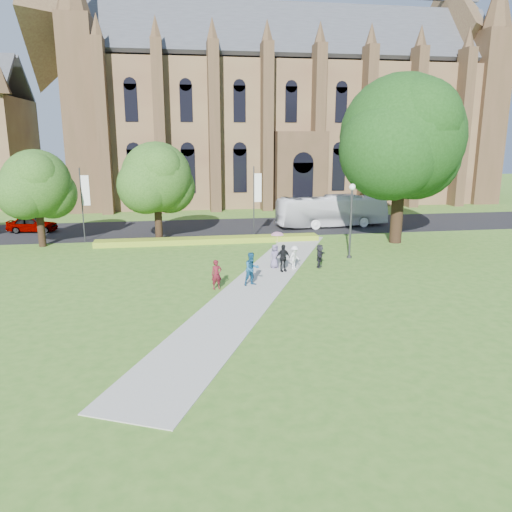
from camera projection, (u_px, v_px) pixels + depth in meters
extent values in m
plane|color=#3B6D20|center=(261.00, 290.00, 28.07)|extent=(160.00, 160.00, 0.00)
cube|color=black|center=(225.00, 227.00, 47.26)|extent=(160.00, 10.00, 0.02)
cube|color=#B2B2A8|center=(258.00, 284.00, 29.02)|extent=(15.58, 28.54, 0.04)
cube|color=gold|center=(209.00, 240.00, 40.38)|extent=(18.00, 1.40, 0.45)
cube|color=olive|center=(284.00, 136.00, 66.04)|extent=(52.00, 16.00, 17.00)
cube|color=brown|center=(81.00, 117.00, 55.05)|extent=(3.50, 3.50, 21.00)
cube|color=brown|center=(487.00, 119.00, 62.65)|extent=(3.50, 3.50, 21.00)
cube|color=brown|center=(300.00, 171.00, 58.33)|extent=(6.00, 2.50, 9.00)
cylinder|color=#38383D|center=(351.00, 225.00, 34.91)|extent=(0.14, 0.14, 4.80)
sphere|color=white|center=(352.00, 187.00, 34.30)|extent=(0.44, 0.44, 0.44)
cylinder|color=#38383D|center=(349.00, 257.00, 35.45)|extent=(0.36, 0.36, 0.15)
cylinder|color=#332114|center=(398.00, 202.00, 39.88)|extent=(0.96, 0.96, 6.60)
sphere|color=#13330E|center=(402.00, 137.00, 38.69)|extent=(9.60, 9.60, 9.60)
cylinder|color=#332114|center=(40.00, 222.00, 38.73)|extent=(0.56, 0.56, 3.85)
sphere|color=#1F4514|center=(37.00, 184.00, 38.04)|extent=(5.20, 5.20, 5.20)
cylinder|color=#332114|center=(158.00, 217.00, 40.57)|extent=(0.60, 0.60, 4.12)
sphere|color=#1F4514|center=(156.00, 177.00, 39.83)|extent=(5.60, 5.60, 5.60)
cylinder|color=#38383D|center=(254.00, 202.00, 42.27)|extent=(0.10, 0.10, 6.00)
cube|color=white|center=(258.00, 188.00, 42.04)|extent=(0.60, 0.02, 2.40)
cylinder|color=#38383D|center=(82.00, 206.00, 40.10)|extent=(0.10, 0.10, 6.00)
cube|color=white|center=(86.00, 191.00, 39.87)|extent=(0.60, 0.02, 2.40)
imported|color=silver|center=(332.00, 211.00, 47.40)|extent=(10.90, 3.63, 2.98)
imported|color=gray|center=(32.00, 224.00, 44.82)|extent=(4.44, 2.18, 1.46)
imported|color=#54131C|center=(217.00, 275.00, 27.93)|extent=(0.68, 0.53, 1.67)
imported|color=navy|center=(252.00, 269.00, 28.60)|extent=(1.12, 0.99, 1.93)
imported|color=silver|center=(294.00, 258.00, 32.11)|extent=(1.11, 1.10, 1.54)
imported|color=black|center=(283.00, 258.00, 31.57)|extent=(1.10, 0.68, 1.75)
imported|color=slate|center=(275.00, 256.00, 32.44)|extent=(0.87, 0.70, 1.55)
imported|color=#232229|center=(320.00, 256.00, 32.61)|extent=(1.05, 1.47, 1.53)
imported|color=#C38A9E|center=(277.00, 239.00, 32.29)|extent=(0.88, 0.88, 0.74)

